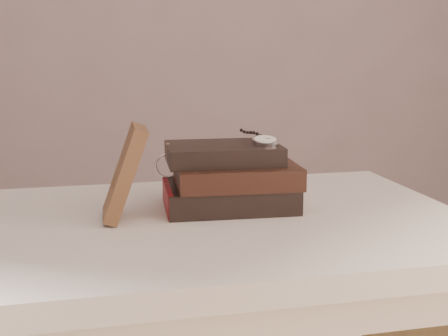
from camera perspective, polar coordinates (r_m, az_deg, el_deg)
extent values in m
cube|color=beige|center=(1.04, -4.00, -5.96)|extent=(1.00, 0.60, 0.04)
cube|color=white|center=(1.06, -3.95, -9.05)|extent=(0.88, 0.49, 0.08)
cylinder|color=white|center=(1.53, 12.11, -15.37)|extent=(0.05, 0.05, 0.71)
cube|color=black|center=(1.10, 0.51, -2.69)|extent=(0.24, 0.18, 0.04)
cube|color=beige|center=(1.10, 0.66, -2.68)|extent=(0.24, 0.16, 0.03)
cube|color=gold|center=(1.11, -5.55, -2.61)|extent=(0.01, 0.01, 0.04)
cube|color=maroon|center=(1.08, -5.40, -2.92)|extent=(0.02, 0.15, 0.04)
cube|color=black|center=(1.08, 1.20, -0.63)|extent=(0.23, 0.16, 0.04)
cube|color=beige|center=(1.08, 1.35, -0.63)|extent=(0.22, 0.15, 0.03)
cube|color=gold|center=(1.09, -4.56, -0.58)|extent=(0.01, 0.01, 0.04)
cube|color=black|center=(1.09, -0.08, 1.40)|extent=(0.21, 0.15, 0.03)
cube|color=beige|center=(1.09, 0.07, 1.41)|extent=(0.21, 0.14, 0.03)
cube|color=gold|center=(1.10, -5.40, 1.44)|extent=(0.01, 0.01, 0.03)
cube|color=#412919|center=(1.03, -9.49, -0.43)|extent=(0.08, 0.10, 0.16)
cylinder|color=silver|center=(1.08, 3.99, 2.54)|extent=(0.05, 0.05, 0.02)
cylinder|color=white|center=(1.08, 3.99, 2.77)|extent=(0.04, 0.04, 0.01)
torus|color=silver|center=(1.08, 3.99, 2.75)|extent=(0.05, 0.05, 0.01)
cylinder|color=silver|center=(1.10, 3.65, 2.77)|extent=(0.01, 0.01, 0.01)
cube|color=black|center=(1.08, 3.92, 2.87)|extent=(0.00, 0.01, 0.00)
cube|color=black|center=(1.08, 4.25, 2.83)|extent=(0.01, 0.00, 0.00)
sphere|color=black|center=(1.11, 3.53, 3.11)|extent=(0.01, 0.01, 0.01)
sphere|color=black|center=(1.12, 3.20, 3.29)|extent=(0.01, 0.01, 0.01)
sphere|color=black|center=(1.14, 2.88, 3.40)|extent=(0.01, 0.01, 0.01)
sphere|color=black|center=(1.15, 2.57, 3.42)|extent=(0.01, 0.01, 0.01)
sphere|color=black|center=(1.16, 2.26, 3.42)|extent=(0.01, 0.01, 0.01)
sphere|color=black|center=(1.17, 1.96, 3.49)|extent=(0.01, 0.01, 0.01)
sphere|color=black|center=(1.19, 1.67, 3.65)|extent=(0.01, 0.01, 0.01)
torus|color=silver|center=(1.15, -5.47, 0.21)|extent=(0.05, 0.02, 0.05)
torus|color=silver|center=(1.15, -2.95, 0.29)|extent=(0.05, 0.02, 0.05)
cylinder|color=silver|center=(1.15, -4.21, 0.39)|extent=(0.01, 0.00, 0.00)
cylinder|color=silver|center=(1.20, -6.68, 0.39)|extent=(0.01, 0.11, 0.03)
cylinder|color=silver|center=(1.21, -2.23, 0.53)|extent=(0.01, 0.11, 0.03)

